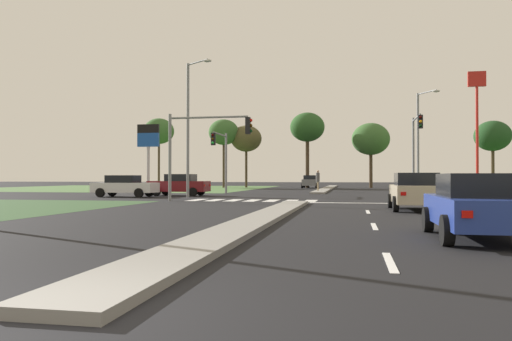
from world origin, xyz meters
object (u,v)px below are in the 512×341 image
Objects in this scene: traffic_signal_far_left at (221,151)px; treeline_sixth at (493,136)px; pedestrian_at_median at (318,178)px; treeline_third at (246,139)px; car_teal_fifth at (467,187)px; treeline_fifth at (371,139)px; treeline_near at (159,131)px; fuel_price_totem at (148,143)px; treeline_second at (224,132)px; car_blue_near at (480,206)px; traffic_signal_near_left at (201,140)px; car_white_sixth at (125,186)px; car_grey_third at (310,182)px; street_lamp_second at (190,122)px; car_beige_second at (415,191)px; traffic_signal_far_right at (416,141)px; treeline_fourth at (307,128)px; fastfood_pole_sign at (477,104)px; street_lamp_third at (420,136)px; car_maroon_fourth at (179,185)px.

traffic_signal_far_left is 0.61× the size of treeline_sixth.
treeline_third is at bearing -140.41° from pedestrian_at_median.
treeline_fifth is at bearing 8.44° from car_teal_fifth.
treeline_near is at bearing 178.70° from treeline_fifth.
treeline_sixth is (14.84, 1.68, 0.30)m from treeline_fifth.
fuel_price_totem is 0.63× the size of treeline_second.
treeline_second reaches higher than treeline_third.
car_blue_near is at bearing -104.70° from treeline_sixth.
treeline_third is (-5.35, 37.36, 2.94)m from traffic_signal_near_left.
treeline_second is (-0.99, 31.20, 6.50)m from car_white_sixth.
car_grey_third is 31.77m from street_lamp_second.
fuel_price_totem is (-5.13, 4.90, -1.09)m from street_lamp_second.
treeline_third reaches higher than car_beige_second.
traffic_signal_far_right reaches higher than traffic_signal_near_left.
treeline_second reaches higher than fuel_price_totem.
treeline_sixth reaches higher than traffic_signal_near_left.
treeline_sixth is at bearing 40.78° from fuel_price_totem.
treeline_sixth is (33.83, 2.53, -0.81)m from treeline_second.
traffic_signal_near_left reaches higher than car_beige_second.
fastfood_pole_sign is at bearing -24.16° from treeline_fourth.
treeline_third is at bearing 132.02° from street_lamp_third.
treeline_fifth is at bearing 2.56° from treeline_fourth.
traffic_signal_far_left is at bearing -30.14° from car_maroon_fourth.
fastfood_pole_sign reaches higher than treeline_second.
traffic_signal_far_right is at bearing 22.37° from street_lamp_second.
car_teal_fifth is at bearing -11.90° from fuel_price_totem.
car_white_sixth is 0.48× the size of street_lamp_second.
traffic_signal_far_right is 0.64× the size of treeline_near.
car_beige_second is 22.05m from street_lamp_third.
treeline_third is at bearing 97.59° from traffic_signal_far_left.
treeline_fourth reaches higher than traffic_signal_far_left.
car_white_sixth is 2.37× the size of pedestrian_at_median.
street_lamp_second is (-15.72, -6.47, 1.05)m from traffic_signal_far_right.
fuel_price_totem is (-20.85, -1.57, -0.04)m from traffic_signal_far_right.
street_lamp_third is at bearing 14.60° from traffic_signal_far_left.
car_grey_third is 2.33× the size of pedestrian_at_median.
treeline_sixth is at bearing 2.53° from treeline_third.
traffic_signal_near_left reaches higher than traffic_signal_far_left.
car_grey_third is at bearing -172.87° from treeline_fifth.
street_lamp_second is (-2.43, 5.15, 1.65)m from traffic_signal_near_left.
pedestrian_at_median is at bearing -135.64° from treeline_sixth.
car_blue_near is at bearing -72.49° from treeline_third.
street_lamp_second is at bearing -20.35° from pedestrian_at_median.
car_white_sixth is 47.42m from treeline_sixth.
treeline_fourth is (-8.33, 42.42, 6.94)m from car_beige_second.
treeline_near is at bearing -178.64° from treeline_sixth.
traffic_signal_near_left is 37.85m from treeline_third.
treeline_second is (-21.43, 24.58, 3.13)m from traffic_signal_far_right.
traffic_signal_far_right is 0.48× the size of fastfood_pole_sign.
car_blue_near is 0.33× the size of fastfood_pole_sign.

